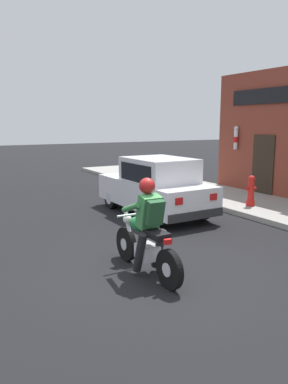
# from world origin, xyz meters

# --- Properties ---
(ground_plane) EXTENTS (80.00, 80.00, 0.00)m
(ground_plane) POSITION_xyz_m (0.00, 0.00, 0.00)
(ground_plane) COLOR black
(sidewalk_curb) EXTENTS (2.60, 22.00, 0.14)m
(sidewalk_curb) POSITION_xyz_m (5.39, 3.00, 0.07)
(sidewalk_curb) COLOR #9E9B93
(sidewalk_curb) RESTS_ON ground
(motorcycle_with_rider) EXTENTS (0.56, 2.02, 1.62)m
(motorcycle_with_rider) POSITION_xyz_m (-0.05, 0.22, 0.68)
(motorcycle_with_rider) COLOR black
(motorcycle_with_rider) RESTS_ON ground
(car_hatchback) EXTENTS (1.68, 3.80, 1.57)m
(car_hatchback) POSITION_xyz_m (2.27, 3.67, 0.77)
(car_hatchback) COLOR black
(car_hatchback) RESTS_ON ground
(fire_hydrant) EXTENTS (0.36, 0.24, 0.88)m
(fire_hydrant) POSITION_xyz_m (4.87, 2.67, 0.57)
(fire_hydrant) COLOR red
(fire_hydrant) RESTS_ON sidewalk_curb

